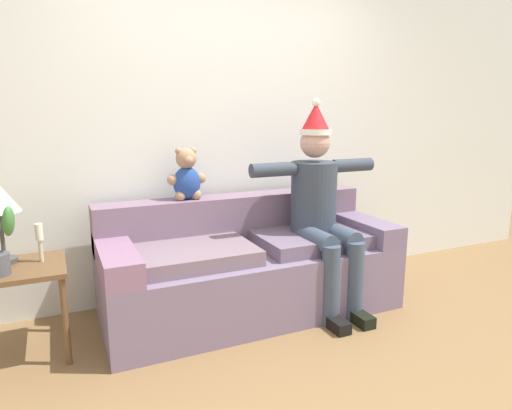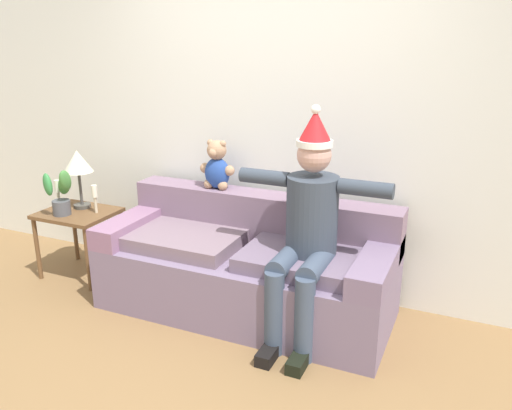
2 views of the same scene
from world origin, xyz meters
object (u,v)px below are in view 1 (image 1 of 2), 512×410
Objects in this scene: person_seated at (320,204)px; teddy_bear at (187,176)px; couch at (249,266)px; side_table at (12,281)px; candle_short at (40,237)px.

person_seated is 0.99m from teddy_bear.
teddy_bear is (-0.38, 0.27, 0.65)m from couch.
couch reaches higher than side_table.
candle_short is (-1.86, 0.16, -0.07)m from person_seated.
person_seated is at bearing -4.85° from candle_short.
teddy_bear is at bearing 144.75° from couch.
teddy_bear reaches higher than candle_short.
side_table is 0.29m from candle_short.
couch is 0.69m from person_seated.
teddy_bear is 1.63× the size of candle_short.
person_seated is 2.61× the size of side_table.
couch is 0.80m from teddy_bear.
teddy_bear is (-0.88, 0.42, 0.20)m from person_seated.
person_seated reaches higher than teddy_bear.
side_table is at bearing -165.07° from teddy_bear.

